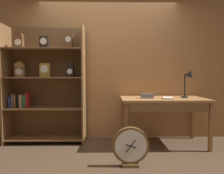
# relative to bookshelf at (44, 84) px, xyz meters

# --- Properties ---
(ground_plane) EXTENTS (10.00, 10.00, 0.00)m
(ground_plane) POSITION_rel_bookshelf_xyz_m (1.11, -1.02, -1.01)
(ground_plane) COLOR #4C3826
(back_wood_panel) EXTENTS (4.80, 0.05, 2.60)m
(back_wood_panel) POSITION_rel_bookshelf_xyz_m (1.11, 0.24, 0.29)
(back_wood_panel) COLOR #9E6B3D
(back_wood_panel) RESTS_ON ground
(bookshelf) EXTENTS (1.34, 0.40, 2.01)m
(bookshelf) POSITION_rel_bookshelf_xyz_m (0.00, 0.00, 0.00)
(bookshelf) COLOR brown
(bookshelf) RESTS_ON ground
(workbench) EXTENTS (1.39, 0.74, 0.79)m
(workbench) POSITION_rel_bookshelf_xyz_m (2.02, -0.22, -0.31)
(workbench) COLOR #9E6B3D
(workbench) RESTS_ON ground
(desk_lamp) EXTENTS (0.20, 0.20, 0.48)m
(desk_lamp) POSITION_rel_bookshelf_xyz_m (2.45, -0.18, 0.11)
(desk_lamp) COLOR black
(desk_lamp) RESTS_ON workbench
(toolbox_small) EXTENTS (0.20, 0.11, 0.07)m
(toolbox_small) POSITION_rel_bookshelf_xyz_m (1.75, -0.22, -0.19)
(toolbox_small) COLOR #595960
(toolbox_small) RESTS_ON workbench
(open_repair_manual) EXTENTS (0.20, 0.25, 0.02)m
(open_repair_manual) POSITION_rel_bookshelf_xyz_m (2.07, -0.33, -0.21)
(open_repair_manual) COLOR silver
(open_repair_manual) RESTS_ON workbench
(round_clock_large) EXTENTS (0.47, 0.11, 0.51)m
(round_clock_large) POSITION_rel_bookshelf_xyz_m (1.40, -0.99, -0.75)
(round_clock_large) COLOR brown
(round_clock_large) RESTS_ON ground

